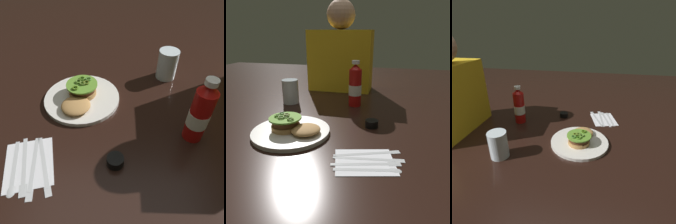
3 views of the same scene
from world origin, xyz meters
The scene contains 11 objects.
ground_plane centered at (0.00, 0.00, 0.00)m, with size 3.00×3.00×0.00m, color black.
dinner_plate centered at (-0.03, -0.13, 0.01)m, with size 0.28×0.28×0.01m, color silver.
burger_sandwich centered at (-0.02, -0.13, 0.03)m, with size 0.19×0.12×0.05m.
ketchup_bottle centered at (0.14, 0.24, 0.10)m, with size 0.06×0.06×0.22m.
water_glass centered at (-0.19, 0.21, 0.06)m, with size 0.08×0.08×0.12m, color silver.
condiment_cup centered at (0.25, 0.00, 0.01)m, with size 0.05×0.05×0.03m, color black.
napkin centered at (0.26, -0.25, 0.00)m, with size 0.17×0.13×0.00m, color white.
spoon_utensil centered at (0.29, -0.28, 0.00)m, with size 0.18×0.05×0.00m.
fork_utensil centered at (0.28, -0.26, 0.00)m, with size 0.19×0.07×0.00m.
steak_knife centered at (0.28, -0.23, 0.00)m, with size 0.21×0.05×0.00m.
butter_knife centered at (0.27, -0.20, 0.00)m, with size 0.20×0.09×0.00m.
Camera 1 is at (0.60, -0.00, 0.55)m, focal length 35.40 mm.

